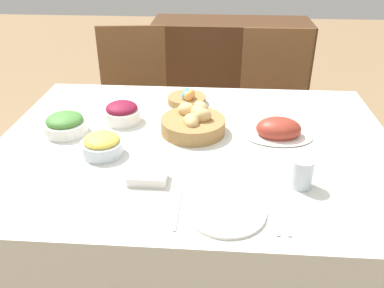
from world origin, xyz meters
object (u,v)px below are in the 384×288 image
object	(u,v)px
knife	(275,214)
spoon	(285,215)
butter_dish	(148,178)
ham_platter	(278,130)
chair_far_right	(275,107)
bread_basket	(194,123)
fork	(177,210)
sideboard	(230,74)
drinking_cup	(302,173)
green_salad_bowl	(65,124)
pineapple_bowl	(102,145)
dinner_plate	(226,212)
chair_far_left	(133,103)
egg_basket	(187,98)
beet_salad_bowl	(122,113)

from	to	relation	value
knife	spoon	size ratio (longest dim) A/B	1.00
butter_dish	ham_platter	bearing A→B (deg)	37.15
chair_far_right	bread_basket	xyz separation A→B (m)	(-0.44, -0.87, 0.30)
knife	fork	bearing A→B (deg)	179.76
sideboard	drinking_cup	xyz separation A→B (m)	(0.19, -2.05, 0.39)
ham_platter	green_salad_bowl	xyz separation A→B (m)	(-0.85, -0.03, 0.01)
bread_basket	pineapple_bowl	world-z (taller)	bread_basket
dinner_plate	drinking_cup	xyz separation A→B (m)	(0.24, 0.16, 0.04)
green_salad_bowl	fork	distance (m)	0.69
chair_far_left	butter_dish	world-z (taller)	chair_far_left
egg_basket	bread_basket	bearing A→B (deg)	-80.10
bread_basket	dinner_plate	xyz separation A→B (m)	(0.13, -0.51, -0.04)
green_salad_bowl	knife	world-z (taller)	green_salad_bowl
bread_basket	dinner_plate	world-z (taller)	bread_basket
egg_basket	dinner_plate	distance (m)	0.82
chair_far_right	pineapple_bowl	size ratio (longest dim) A/B	6.30
chair_far_left	bread_basket	xyz separation A→B (m)	(0.44, -0.87, 0.30)
egg_basket	spoon	size ratio (longest dim) A/B	0.97
pineapple_bowl	knife	size ratio (longest dim) A/B	0.83
chair_far_right	butter_dish	world-z (taller)	chair_far_right
chair_far_left	green_salad_bowl	distance (m)	0.96
beet_salad_bowl	spoon	size ratio (longest dim) A/B	0.85
pineapple_bowl	beet_salad_bowl	bearing A→B (deg)	87.49
pineapple_bowl	spoon	size ratio (longest dim) A/B	0.83
sideboard	ham_platter	distance (m)	1.76
ham_platter	bread_basket	bearing A→B (deg)	177.10
chair_far_left	pineapple_bowl	distance (m)	1.12
bread_basket	knife	world-z (taller)	bread_basket
chair_far_left	ham_platter	size ratio (longest dim) A/B	3.52
beet_salad_bowl	green_salad_bowl	bearing A→B (deg)	-149.38
chair_far_left	spoon	size ratio (longest dim) A/B	5.20
chair_far_left	beet_salad_bowl	distance (m)	0.86
chair_far_left	sideboard	world-z (taller)	chair_far_left
pineapple_bowl	butter_dish	distance (m)	0.26
bread_basket	ham_platter	distance (m)	0.34
drinking_cup	chair_far_left	bearing A→B (deg)	123.47
sideboard	dinner_plate	xyz separation A→B (m)	(-0.05, -2.21, 0.35)
chair_far_right	dinner_plate	bearing A→B (deg)	-103.57
green_salad_bowl	butter_dish	bearing A→B (deg)	-39.92
bread_basket	fork	xyz separation A→B (m)	(-0.01, -0.51, -0.04)
green_salad_bowl	sideboard	bearing A→B (deg)	68.24
sideboard	egg_basket	xyz separation A→B (m)	(-0.23, -1.41, 0.37)
bread_basket	pineapple_bowl	bearing A→B (deg)	-147.94
chair_far_left	pineapple_bowl	size ratio (longest dim) A/B	6.30
green_salad_bowl	drinking_cup	size ratio (longest dim) A/B	1.75
green_salad_bowl	knife	size ratio (longest dim) A/B	0.93
green_salad_bowl	bread_basket	bearing A→B (deg)	4.98
chair_far_left	fork	world-z (taller)	chair_far_left
green_salad_bowl	drinking_cup	world-z (taller)	drinking_cup
bread_basket	chair_far_right	bearing A→B (deg)	62.95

